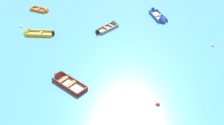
% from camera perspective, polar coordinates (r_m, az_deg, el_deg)
% --- Properties ---
extents(rowboat_grey_outer_right, '(3.12, 3.11, 0.99)m').
position_cam_1_polar(rowboat_grey_outer_right, '(31.62, 0.02, 8.26)').
color(rowboat_grey_outer_right, '#99754C').
rests_on(rowboat_grey_outer_right, ground_plane).
extents(rowboat_orange_back_row_center, '(2.94, 2.12, 0.91)m').
position_cam_1_polar(rowboat_orange_back_row_center, '(36.95, -15.11, 11.17)').
color(rowboat_orange_back_row_center, '#99754C').
rests_on(rowboat_orange_back_row_center, ground_plane).
extents(rowboat_yellow_far_right, '(3.78, 1.47, 1.05)m').
position_cam_1_polar(rowboat_yellow_far_right, '(31.40, -17.50, 6.33)').
color(rowboat_yellow_far_right, '#99754C').
rests_on(rowboat_yellow_far_right, ground_plane).
extents(rowboat_maroon_near_right, '(3.59, 3.38, 1.13)m').
position_cam_1_polar(rowboat_maroon_near_right, '(23.29, -11.20, -3.57)').
color(rowboat_maroon_near_right, beige).
rests_on(rowboat_maroon_near_right, ground_plane).
extents(rowboat_blue_back_row_left, '(2.04, 4.15, 1.15)m').
position_cam_1_polar(rowboat_blue_back_row_left, '(33.80, 10.87, 9.52)').
color(rowboat_blue_back_row_left, beige).
rests_on(rowboat_blue_back_row_left, ground_plane).
extents(mooring_buoy_trailing, '(0.28, 0.28, 0.28)m').
position_cam_1_polar(mooring_buoy_trailing, '(29.80, 21.60, 3.44)').
color(mooring_buoy_trailing, orange).
rests_on(mooring_buoy_trailing, ground_plane).
extents(mooring_buoy_central, '(0.42, 0.42, 0.42)m').
position_cam_1_polar(mooring_buoy_central, '(33.60, -19.63, 7.55)').
color(mooring_buoy_central, silver).
rests_on(mooring_buoy_central, ground_plane).
extents(mooring_buoy_between_boats_left, '(0.38, 0.38, 0.38)m').
position_cam_1_polar(mooring_buoy_between_boats_left, '(20.95, 10.18, -9.26)').
color(mooring_buoy_between_boats_left, red).
rests_on(mooring_buoy_between_boats_left, ground_plane).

